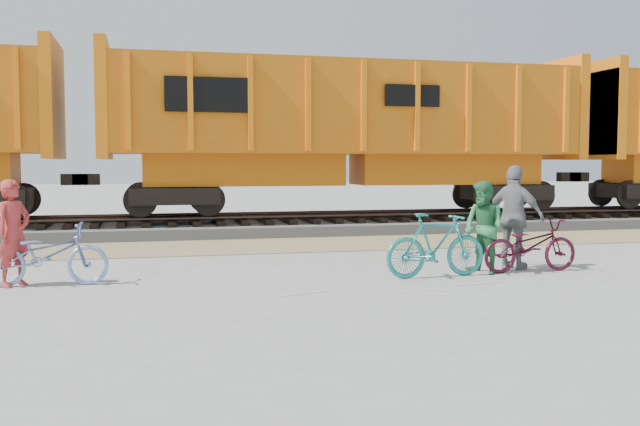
# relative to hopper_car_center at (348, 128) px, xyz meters

# --- Properties ---
(ground) EXTENTS (120.00, 120.00, 0.00)m
(ground) POSITION_rel_hopper_car_center_xyz_m (-2.54, -9.00, -3.01)
(ground) COLOR #9E9E99
(ground) RESTS_ON ground
(gravel_strip) EXTENTS (120.00, 3.00, 0.02)m
(gravel_strip) POSITION_rel_hopper_car_center_xyz_m (-2.54, -3.50, -3.00)
(gravel_strip) COLOR #9D8D61
(gravel_strip) RESTS_ON ground
(ballast_bed) EXTENTS (120.00, 4.00, 0.30)m
(ballast_bed) POSITION_rel_hopper_car_center_xyz_m (-2.54, 0.00, -2.86)
(ballast_bed) COLOR slate
(ballast_bed) RESTS_ON ground
(track) EXTENTS (120.00, 2.60, 0.24)m
(track) POSITION_rel_hopper_car_center_xyz_m (-2.54, 0.00, -2.53)
(track) COLOR black
(track) RESTS_ON ballast_bed
(hopper_car_center) EXTENTS (14.00, 3.13, 4.65)m
(hopper_car_center) POSITION_rel_hopper_car_center_xyz_m (0.00, 0.00, 0.00)
(hopper_car_center) COLOR black
(hopper_car_center) RESTS_ON track
(bicycle_blue) EXTENTS (1.97, 0.78, 1.01)m
(bicycle_blue) POSITION_rel_hopper_car_center_xyz_m (-7.38, -8.11, -2.50)
(bicycle_blue) COLOR #7A9AD4
(bicycle_blue) RESTS_ON ground
(bicycle_teal) EXTENTS (1.90, 0.66, 1.12)m
(bicycle_teal) POSITION_rel_hopper_car_center_xyz_m (-0.94, -8.80, -2.44)
(bicycle_teal) COLOR teal
(bicycle_teal) RESTS_ON ground
(bicycle_maroon) EXTENTS (1.86, 0.69, 0.97)m
(bicycle_maroon) POSITION_rel_hopper_car_center_xyz_m (0.96, -8.64, -2.52)
(bicycle_maroon) COLOR #450F22
(bicycle_maroon) RESTS_ON ground
(person_solo) EXTENTS (0.71, 0.75, 1.72)m
(person_solo) POSITION_rel_hopper_car_center_xyz_m (-7.88, -8.01, -2.15)
(person_solo) COLOR #AF312E
(person_solo) RESTS_ON ground
(person_man) EXTENTS (0.87, 0.98, 1.66)m
(person_man) POSITION_rel_hopper_car_center_xyz_m (0.06, -8.60, -2.18)
(person_man) COLOR #2C7541
(person_man) RESTS_ON ground
(person_woman) EXTENTS (1.04, 1.20, 1.94)m
(person_woman) POSITION_rel_hopper_car_center_xyz_m (0.86, -8.24, -2.04)
(person_woman) COLOR gray
(person_woman) RESTS_ON ground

